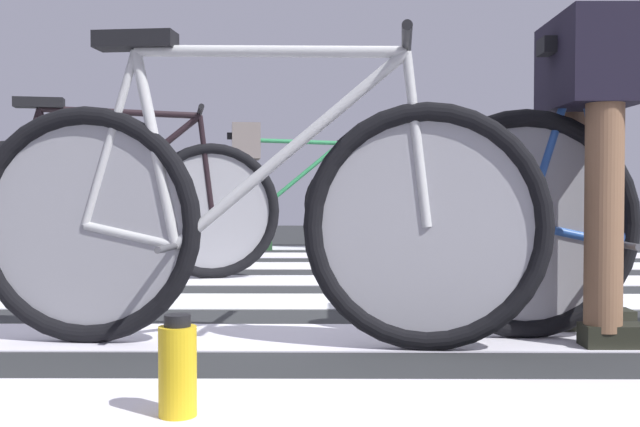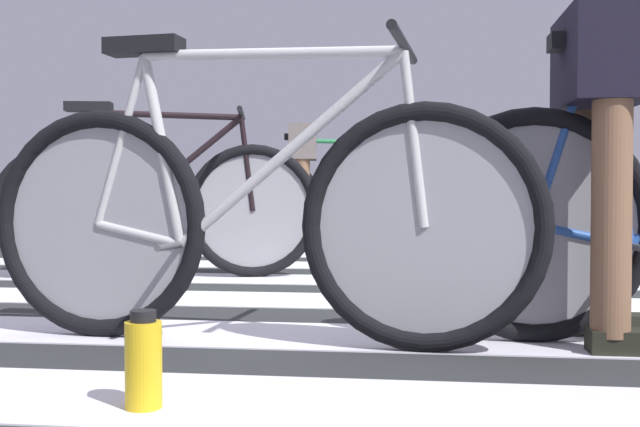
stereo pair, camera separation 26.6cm
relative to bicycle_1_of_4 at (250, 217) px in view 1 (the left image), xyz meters
The scene contains 8 objects.
ground 1.16m from the bicycle_1_of_4, 75.52° to the left, with size 18.00×14.00×0.02m.
crosswalk_markings 1.02m from the bicycle_1_of_4, 73.64° to the left, with size 5.42×6.51×0.00m.
bicycle_1_of_4 is the anchor object (origin of this frame).
cyclist_2_of_4 1.08m from the bicycle_1_of_4, ahead, with size 0.31×0.41×1.00m.
bicycle_3_of_4 1.86m from the bicycle_1_of_4, 118.28° to the left, with size 1.71×0.56×0.93m.
bicycle_4_of_4 3.87m from the bicycle_1_of_4, 91.57° to the left, with size 1.73×0.52×0.93m.
cyclist_4_of_4 3.86m from the bicycle_1_of_4, 96.18° to the left, with size 0.36×0.43×1.00m.
water_bottle 0.75m from the bicycle_1_of_4, 96.51° to the right, with size 0.08×0.08×0.21m.
Camera 1 is at (-0.05, -3.26, 0.48)m, focal length 42.06 mm.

